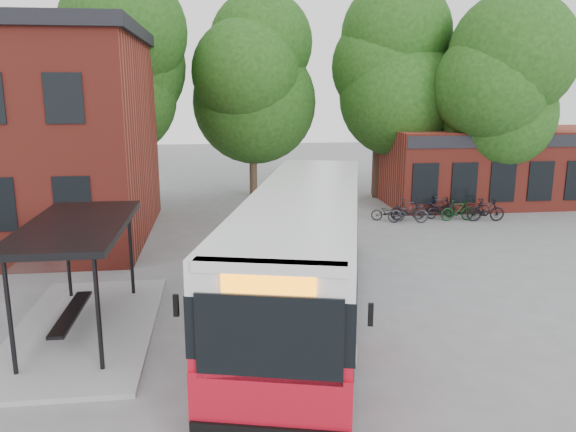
{
  "coord_description": "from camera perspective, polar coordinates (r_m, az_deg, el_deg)",
  "views": [
    {
      "loc": [
        -0.96,
        -14.97,
        6.07
      ],
      "look_at": [
        1.26,
        2.91,
        2.0
      ],
      "focal_mm": 35.0,
      "sensor_mm": 36.0,
      "label": 1
    }
  ],
  "objects": [
    {
      "name": "bike_rail",
      "position": [
        27.62,
        14.85,
        0.0
      ],
      "size": [
        5.2,
        0.1,
        0.38
      ],
      "primitive_type": null,
      "color": "black",
      "rests_on": "ground"
    },
    {
      "name": "bicycle_0",
      "position": [
        26.88,
        10.11,
        0.37
      ],
      "size": [
        1.64,
        0.91,
        0.82
      ],
      "primitive_type": "imported",
      "rotation": [
        0.0,
        0.0,
        1.32
      ],
      "color": "black",
      "rests_on": "ground"
    },
    {
      "name": "tree_1",
      "position": [
        32.05,
        -3.64,
        11.14
      ],
      "size": [
        7.92,
        7.92,
        10.4
      ],
      "primitive_type": null,
      "color": "#183E10",
      "rests_on": "ground"
    },
    {
      "name": "city_bus",
      "position": [
        15.56,
        1.82,
        -3.56
      ],
      "size": [
        6.04,
        13.72,
        3.41
      ],
      "primitive_type": null,
      "rotation": [
        0.0,
        0.0,
        -0.25
      ],
      "color": "#B40E1F",
      "rests_on": "ground"
    },
    {
      "name": "tree_3",
      "position": [
        30.41,
        20.54,
        9.24
      ],
      "size": [
        7.04,
        7.04,
        9.28
      ],
      "primitive_type": null,
      "color": "#183E10",
      "rests_on": "ground"
    },
    {
      "name": "bicycle_2",
      "position": [
        26.63,
        12.1,
        0.34
      ],
      "size": [
        1.95,
        0.94,
        0.98
      ],
      "primitive_type": "imported",
      "rotation": [
        0.0,
        0.0,
        1.41
      ],
      "color": "#24242C",
      "rests_on": "ground"
    },
    {
      "name": "bicycle_4",
      "position": [
        27.99,
        15.29,
        0.62
      ],
      "size": [
        1.68,
        0.89,
        0.84
      ],
      "primitive_type": "imported",
      "rotation": [
        0.0,
        0.0,
        1.79
      ],
      "color": "black",
      "rests_on": "ground"
    },
    {
      "name": "bicycle_3",
      "position": [
        28.49,
        15.12,
        0.99
      ],
      "size": [
        1.7,
        0.82,
        0.98
      ],
      "primitive_type": "imported",
      "rotation": [
        0.0,
        0.0,
        1.35
      ],
      "color": "black",
      "rests_on": "ground"
    },
    {
      "name": "bicycle_1",
      "position": [
        27.23,
        12.11,
        0.68
      ],
      "size": [
        1.74,
        0.51,
        1.04
      ],
      "primitive_type": "imported",
      "rotation": [
        0.0,
        0.0,
        1.58
      ],
      "color": "black",
      "rests_on": "ground"
    },
    {
      "name": "bicycle_7",
      "position": [
        27.94,
        19.45,
        0.57
      ],
      "size": [
        1.82,
        0.64,
        1.07
      ],
      "primitive_type": "imported",
      "rotation": [
        0.0,
        0.0,
        1.49
      ],
      "color": "black",
      "rests_on": "ground"
    },
    {
      "name": "tree_2",
      "position": [
        32.25,
        9.24,
        11.55
      ],
      "size": [
        7.92,
        7.92,
        11.0
      ],
      "primitive_type": null,
      "color": "#183E10",
      "rests_on": "ground"
    },
    {
      "name": "shop_row",
      "position": [
        33.33,
        21.68,
        4.81
      ],
      "size": [
        14.0,
        6.2,
        4.0
      ],
      "primitive_type": null,
      "color": "maroon",
      "rests_on": "ground"
    },
    {
      "name": "tree_0",
      "position": [
        31.39,
        -16.64,
        11.17
      ],
      "size": [
        7.92,
        7.92,
        11.0
      ],
      "primitive_type": null,
      "color": "#183E10",
      "rests_on": "ground"
    },
    {
      "name": "bus_shelter",
      "position": [
        15.14,
        -20.34,
        -5.87
      ],
      "size": [
        3.6,
        7.0,
        2.9
      ],
      "primitive_type": null,
      "color": "black",
      "rests_on": "ground"
    },
    {
      "name": "ground",
      "position": [
        16.19,
        -3.2,
        -9.32
      ],
      "size": [
        100.0,
        100.0,
        0.0
      ],
      "primitive_type": "plane",
      "color": "slate"
    },
    {
      "name": "bicycle_5",
      "position": [
        27.67,
        16.84,
        0.55
      ],
      "size": [
        1.66,
        0.52,
        0.99
      ],
      "primitive_type": "imported",
      "rotation": [
        0.0,
        0.0,
        1.6
      ],
      "color": "black",
      "rests_on": "ground"
    },
    {
      "name": "bicycle_6",
      "position": [
        29.07,
        18.21,
        0.92
      ],
      "size": [
        1.78,
        1.2,
        0.88
      ],
      "primitive_type": "imported",
      "rotation": [
        0.0,
        0.0,
        1.16
      ],
      "color": "black",
      "rests_on": "ground"
    }
  ]
}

